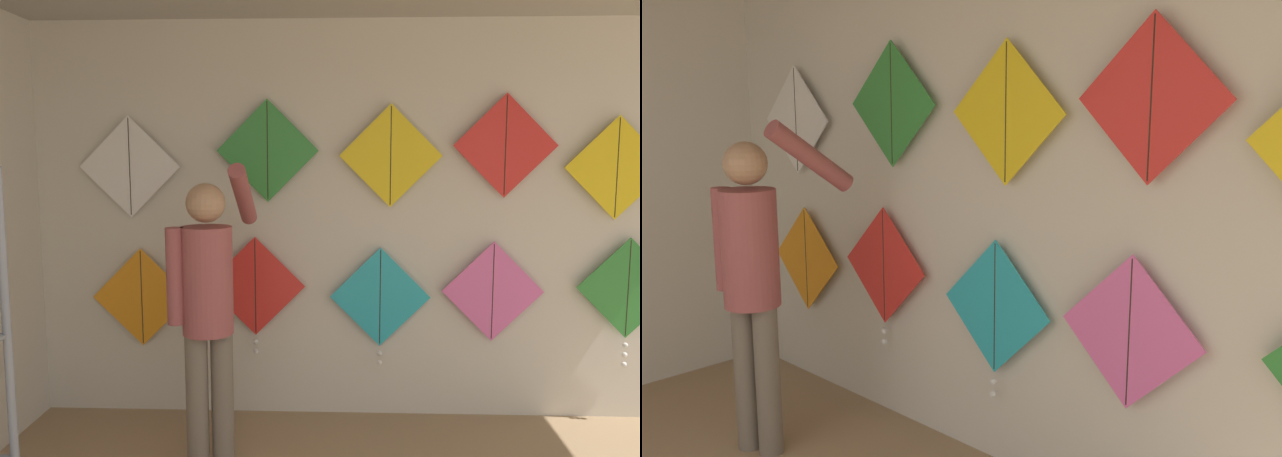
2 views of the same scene
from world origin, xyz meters
TOP-DOWN VIEW (x-y plane):
  - back_panel at (0.00, 3.48)m, footprint 5.70×0.06m
  - shopkeeper at (-1.06, 2.62)m, footprint 0.45×0.70m
  - kite_0 at (-1.71, 3.39)m, footprint 0.71×0.01m
  - kite_1 at (-0.89, 3.39)m, footprint 0.71×0.04m
  - kite_2 at (-0.01, 3.39)m, footprint 0.71×0.04m
  - kite_3 at (0.78, 3.39)m, footprint 0.71×0.01m
  - kite_5 at (-1.76, 3.39)m, footprint 0.71×0.01m
  - kite_6 at (-0.79, 3.39)m, footprint 0.71×0.01m
  - kite_7 at (0.05, 3.39)m, footprint 0.71×0.01m
  - kite_8 at (0.83, 3.39)m, footprint 0.71×0.01m

SIDE VIEW (x-z plane):
  - kite_2 at x=-0.01m, z-range 0.44..1.28m
  - kite_0 at x=-1.71m, z-range 0.51..1.22m
  - kite_3 at x=0.78m, z-range 0.57..1.28m
  - kite_1 at x=-0.89m, z-range 0.51..1.35m
  - shopkeeper at x=-1.06m, z-range 0.12..1.95m
  - back_panel at x=0.00m, z-range 0.00..2.80m
  - kite_5 at x=-1.76m, z-range 1.44..2.15m
  - kite_7 at x=0.05m, z-range 1.52..2.22m
  - kite_6 at x=-0.79m, z-range 1.55..2.26m
  - kite_8 at x=0.83m, z-range 1.59..2.29m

